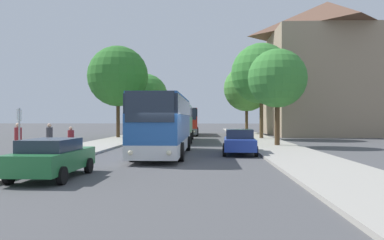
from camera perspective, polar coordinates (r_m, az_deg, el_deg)
name	(u,v)px	position (r m, az deg, el deg)	size (l,w,h in m)	color
ground_plane	(168,164)	(18.34, -3.63, -6.76)	(300.00, 300.00, 0.00)	#4C4C4F
sidewalk_left	(28,162)	(20.31, -23.78, -5.89)	(4.00, 120.00, 0.15)	#A39E93
sidewalk_right	(314,164)	(18.91, 18.10, -6.33)	(4.00, 120.00, 0.15)	#A39E93
building_right_background	(327,68)	(54.24, 19.94, 7.41)	(15.34, 15.87, 18.05)	gray
bus_front	(164,124)	(22.75, -4.28, -0.66)	(2.86, 11.13, 3.53)	silver
bus_middle	(178,123)	(36.31, -2.11, -0.40)	(2.99, 11.67, 3.44)	silver
bus_rear	(188,121)	(51.01, -0.66, -0.16)	(3.14, 11.34, 3.55)	gray
parked_car_left_curb	(52,157)	(14.93, -20.54, -5.37)	(2.09, 4.34, 1.48)	#236B38
parked_car_right_near	(239,141)	(23.55, 7.23, -3.25)	(2.22, 4.68, 1.56)	#233D9E
bus_stop_sign	(19,128)	(20.30, -24.83, -1.12)	(0.08, 0.45, 2.60)	gray
pedestrian_waiting_near	(71,140)	(22.94, -17.97, -2.97)	(0.36, 0.36, 1.61)	#23232D
pedestrian_waiting_far	(49,139)	(23.14, -20.90, -2.68)	(0.36, 0.36, 1.81)	#23232D
pedestrian_walking_back	(18,140)	(21.42, -24.98, -2.84)	(0.36, 0.36, 1.86)	#23232D
tree_left_near	(145,96)	(50.07, -7.13, 3.61)	(5.96, 5.96, 8.03)	#513D23
tree_left_far	(118,76)	(42.69, -11.21, 6.54)	(6.73, 6.73, 10.16)	#47331E
tree_right_near	(277,79)	(30.24, 12.86, 6.18)	(4.61, 4.61, 7.55)	#47331E
tree_right_mid	(261,74)	(40.83, 10.54, 6.97)	(6.45, 6.45, 10.12)	#513D23
tree_right_far	(247,89)	(52.92, 8.32, 4.77)	(6.38, 6.38, 9.48)	#513D23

